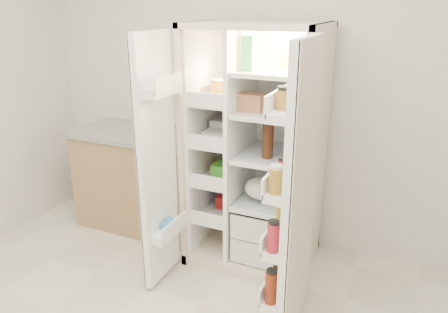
% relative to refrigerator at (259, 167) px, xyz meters
% --- Properties ---
extents(wall_back, '(4.00, 0.02, 2.70)m').
position_rel_refrigerator_xyz_m(wall_back, '(-0.12, 0.35, 0.61)').
color(wall_back, silver).
rests_on(wall_back, floor).
extents(refrigerator, '(0.92, 0.70, 1.80)m').
position_rel_refrigerator_xyz_m(refrigerator, '(0.00, 0.00, 0.00)').
color(refrigerator, beige).
rests_on(refrigerator, floor).
extents(freezer_door, '(0.15, 0.40, 1.72)m').
position_rel_refrigerator_xyz_m(freezer_door, '(-0.51, -0.60, 0.15)').
color(freezer_door, white).
rests_on(freezer_door, floor).
extents(fridge_door, '(0.17, 0.58, 1.72)m').
position_rel_refrigerator_xyz_m(fridge_door, '(0.47, -0.69, 0.13)').
color(fridge_door, white).
rests_on(fridge_door, floor).
extents(kitchen_counter, '(1.21, 0.65, 0.88)m').
position_rel_refrigerator_xyz_m(kitchen_counter, '(-1.08, 0.06, -0.30)').
color(kitchen_counter, '#A07450').
rests_on(kitchen_counter, floor).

